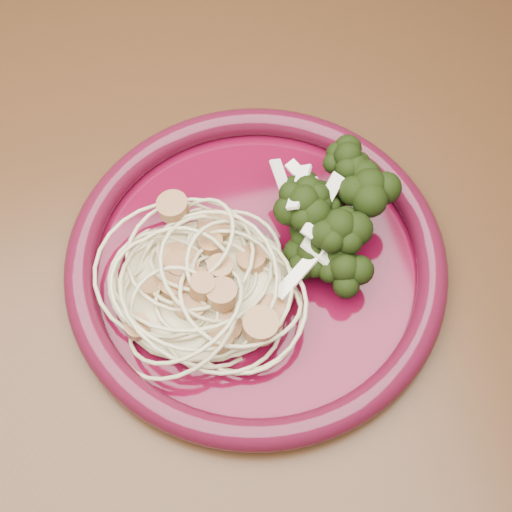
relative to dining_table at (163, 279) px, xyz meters
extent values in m
plane|color=brown|center=(0.00, 0.00, -0.65)|extent=(3.50, 3.50, 0.00)
cube|color=#472814|center=(0.00, 0.00, 0.08)|extent=(1.20, 0.80, 0.04)
cylinder|color=#472814|center=(0.55, 0.35, -0.30)|extent=(0.06, 0.06, 0.71)
cylinder|color=#4D061A|center=(0.08, -0.06, 0.10)|extent=(0.37, 0.37, 0.01)
torus|color=#4D0C1E|center=(0.08, -0.06, 0.11)|extent=(0.38, 0.38, 0.02)
ellipsoid|color=beige|center=(0.03, -0.07, 0.12)|extent=(0.17, 0.16, 0.03)
ellipsoid|color=black|center=(0.13, -0.04, 0.13)|extent=(0.13, 0.17, 0.05)
camera|label=1|loc=(0.01, -0.32, 0.60)|focal=50.00mm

